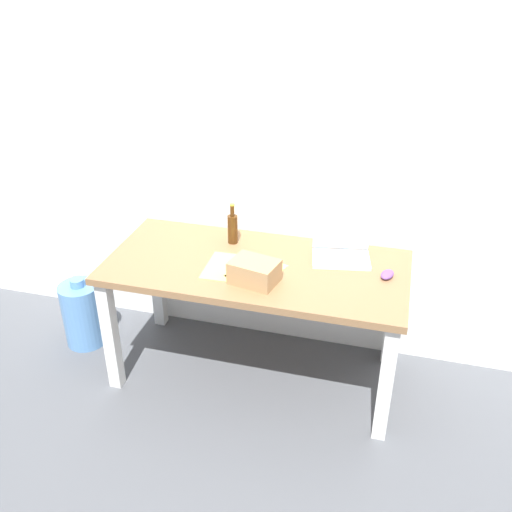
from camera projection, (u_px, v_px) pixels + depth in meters
ground_plane at (256, 371)px, 3.42m from camera, size 8.00×8.00×0.00m
back_wall at (277, 140)px, 3.16m from camera, size 5.20×0.08×2.60m
desk at (256, 280)px, 3.10m from camera, size 1.63×0.76×0.75m
laptop_right at (341, 250)px, 3.09m from camera, size 0.34×0.27×0.22m
beer_bottle at (233, 228)px, 3.23m from camera, size 0.06×0.06×0.24m
computer_mouse at (387, 275)px, 2.92m from camera, size 0.09×0.11×0.03m
cardboard_box at (254, 272)px, 2.87m from camera, size 0.27×0.22×0.12m
paper_yellow_folder at (226, 267)px, 3.03m from camera, size 0.22×0.30×0.00m
paper_sheet_center at (257, 271)px, 2.99m from camera, size 0.31×0.35×0.00m
water_cooler_jug at (83, 314)px, 3.57m from camera, size 0.25×0.25×0.47m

